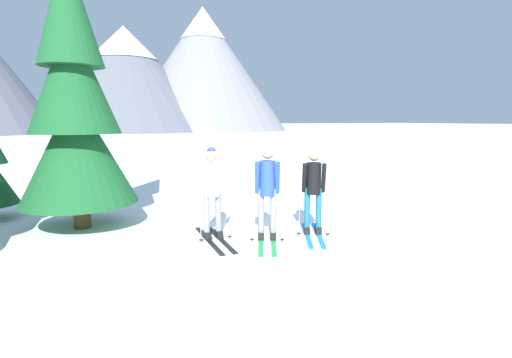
{
  "coord_description": "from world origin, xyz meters",
  "views": [
    {
      "loc": [
        -2.94,
        -6.31,
        2.18
      ],
      "look_at": [
        0.06,
        0.37,
        1.05
      ],
      "focal_mm": 27.0,
      "sensor_mm": 36.0,
      "label": 1
    }
  ],
  "objects_px": {
    "skier_in_white": "(212,190)",
    "skier_in_blue": "(267,186)",
    "pine_tree_far": "(74,105)",
    "skier_in_black": "(313,186)"
  },
  "relations": [
    {
      "from": "skier_in_blue",
      "to": "skier_in_black",
      "type": "bearing_deg",
      "value": -2.2
    },
    {
      "from": "skier_in_white",
      "to": "skier_in_black",
      "type": "relative_size",
      "value": 1.05
    },
    {
      "from": "skier_in_blue",
      "to": "skier_in_black",
      "type": "distance_m",
      "value": 0.96
    },
    {
      "from": "skier_in_white",
      "to": "skier_in_blue",
      "type": "bearing_deg",
      "value": -26.72
    },
    {
      "from": "skier_in_white",
      "to": "skier_in_black",
      "type": "distance_m",
      "value": 1.91
    },
    {
      "from": "skier_in_blue",
      "to": "pine_tree_far",
      "type": "bearing_deg",
      "value": 144.01
    },
    {
      "from": "skier_in_white",
      "to": "pine_tree_far",
      "type": "bearing_deg",
      "value": 140.75
    },
    {
      "from": "skier_in_white",
      "to": "pine_tree_far",
      "type": "relative_size",
      "value": 0.32
    },
    {
      "from": "pine_tree_far",
      "to": "skier_in_blue",
      "type": "bearing_deg",
      "value": -35.99
    },
    {
      "from": "skier_in_blue",
      "to": "skier_in_black",
      "type": "relative_size",
      "value": 1.05
    }
  ]
}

